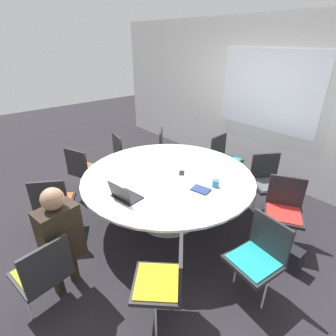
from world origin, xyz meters
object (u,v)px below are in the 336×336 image
Objects in this scene: chair_4 at (267,179)px; person_0 at (60,235)px; chair_7 at (125,153)px; chair_2 at (259,254)px; chair_9 at (53,201)px; chair_8 at (84,168)px; chair_0 at (43,270)px; laptop at (124,195)px; cell_phone at (182,173)px; chair_3 at (284,207)px; handbag at (285,255)px; chair_1 at (165,278)px; coffee_cup at (216,183)px; chair_6 at (168,148)px; spiral_notebook at (201,190)px; chair_5 at (224,156)px.

chair_4 is 0.71× the size of person_0.
chair_2 is at bearing 4.84° from chair_7.
chair_4 and chair_9 have the same top height.
chair_7 is 0.83m from chair_8.
person_0 is at bearing 19.02° from chair_0.
laptop is (0.83, 0.53, 0.27)m from chair_9.
chair_4 is 1.29m from cell_phone.
handbag is (0.26, -0.33, -0.37)m from chair_3.
handbag is (0.39, 1.44, -0.37)m from chair_1.
person_0 is (-1.01, -2.30, 0.19)m from chair_3.
person_0 is (-0.87, -0.54, 0.19)m from chair_1.
handbag is (1.27, 1.97, -0.57)m from person_0.
chair_3 is 0.88m from coffee_cup.
person_0 is at bearing -34.46° from chair_7.
chair_0 is 2.65m from chair_7.
chair_0 is 1.00× the size of chair_8.
laptop is 1.00× the size of handbag.
chair_4 reaches higher than handbag.
chair_2 is (0.36, 0.85, 0.00)m from chair_1.
chair_0 and chair_7 have the same top height.
chair_8 is (0.11, -0.82, 0.00)m from chair_7.
chair_3 is 2.92m from chair_8.
chair_7 is (-2.54, 1.20, 0.00)m from chair_1.
chair_9 is 5.76× the size of cell_phone.
chair_3 is at bearing -50.25° from chair_1.
chair_1 is at bearing -53.77° from chair_0.
chair_1 is 5.76× the size of cell_phone.
chair_0 and chair_4 have the same top height.
person_0 reaches higher than chair_6.
person_0 reaches higher than chair_1.
chair_3 is 2.39× the size of laptop.
laptop is (-0.98, 0.23, 0.27)m from chair_1.
chair_9 is 3.58× the size of spiral_notebook.
person_0 is at bearing 75.70° from chair_1.
person_0 is at bearing 36.24° from chair_3.
person_0 reaches higher than chair_9.
chair_9 is at bearing 53.83° from chair_1.
chair_1 is 1.00× the size of chair_7.
chair_4 is at bearing 20.96° from chair_8.
chair_9 is 0.71× the size of person_0.
chair_8 is (-0.23, -1.54, 0.00)m from chair_6.
chair_3 is 2.35m from chair_6.
coffee_cup is at bearing -15.19° from chair_2.
coffee_cup is at bearing 74.24° from spiral_notebook.
person_0 reaches higher than coffee_cup.
cell_phone is at bearing -168.13° from handbag.
chair_5 is at bearing 56.20° from chair_7.
chair_3 reaches higher than handbag.
chair_0 is 1.93m from cell_phone.
chair_3 is at bearing 7.11° from chair_8.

